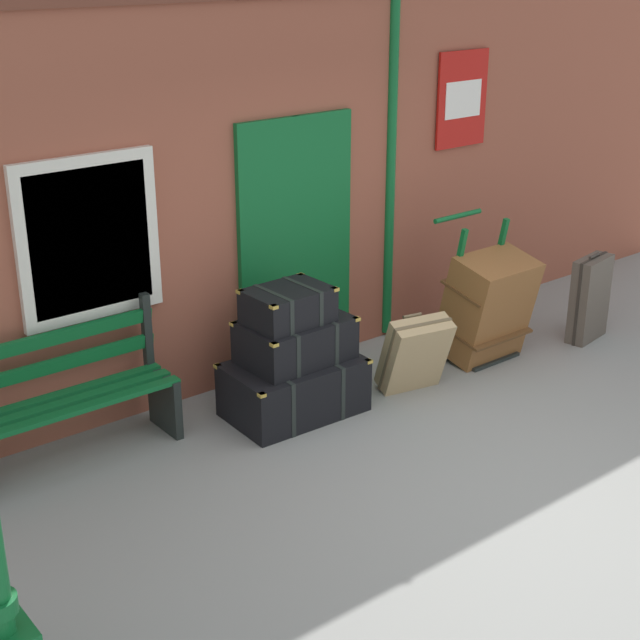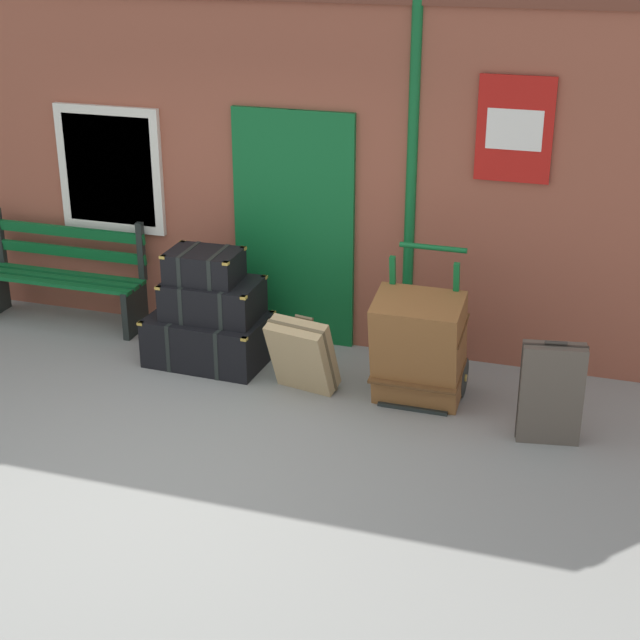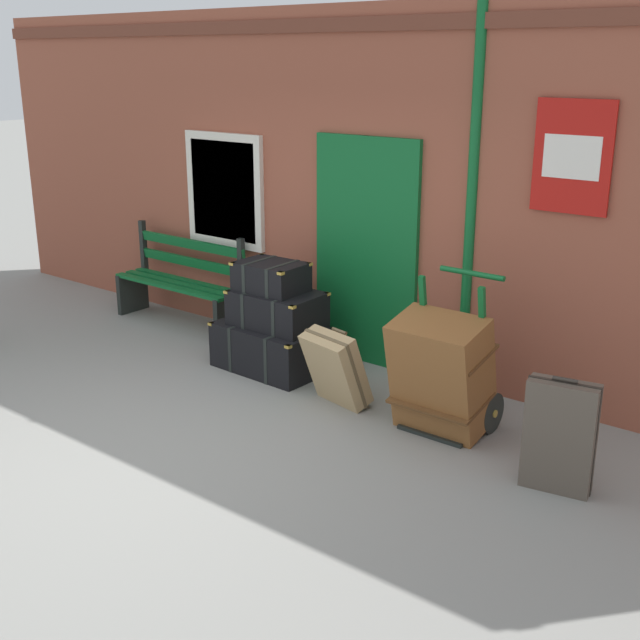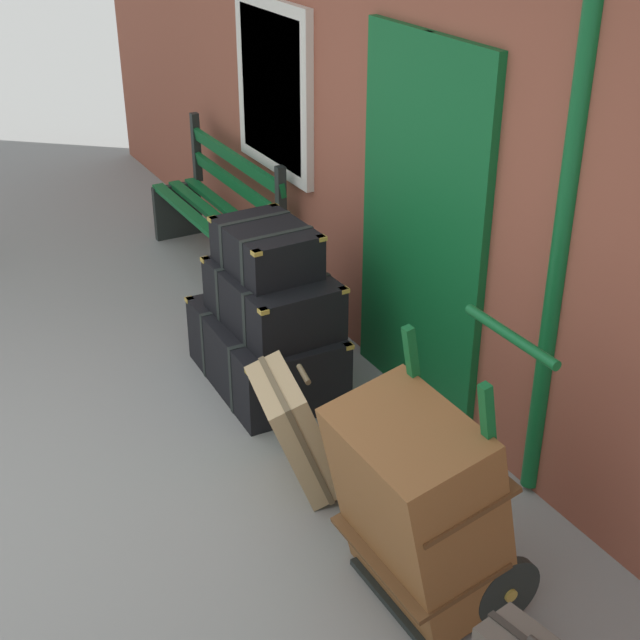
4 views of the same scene
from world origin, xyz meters
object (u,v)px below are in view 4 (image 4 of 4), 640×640
(platform_bench, at_px, (219,214))
(steamer_trunk_top, at_px, (266,248))
(porters_trolley, at_px, (450,530))
(large_brown_trunk, at_px, (419,506))
(steamer_trunk_base, at_px, (266,351))
(steamer_trunk_middle, at_px, (273,297))
(suitcase_olive, at_px, (296,430))

(platform_bench, xyz_separation_m, steamer_trunk_top, (1.64, -0.39, 0.43))
(steamer_trunk_top, bearing_deg, porters_trolley, -1.93)
(steamer_trunk_top, xyz_separation_m, large_brown_trunk, (1.92, -0.24, -0.39))
(steamer_trunk_base, relative_size, porters_trolley, 0.86)
(steamer_trunk_base, relative_size, steamer_trunk_middle, 1.26)
(platform_bench, bearing_deg, suitcase_olive, -15.43)
(steamer_trunk_base, bearing_deg, steamer_trunk_middle, 37.63)
(platform_bench, height_order, steamer_trunk_middle, platform_bench)
(steamer_trunk_top, distance_m, porters_trolley, 2.01)
(platform_bench, relative_size, porters_trolley, 1.33)
(porters_trolley, bearing_deg, steamer_trunk_base, 179.02)
(suitcase_olive, bearing_deg, steamer_trunk_base, 162.79)
(steamer_trunk_middle, xyz_separation_m, suitcase_olive, (0.92, -0.33, -0.25))
(steamer_trunk_middle, relative_size, steamer_trunk_top, 1.32)
(steamer_trunk_base, height_order, large_brown_trunk, large_brown_trunk)
(suitcase_olive, bearing_deg, large_brown_trunk, 5.76)
(steamer_trunk_top, xyz_separation_m, porters_trolley, (1.92, -0.06, -0.60))
(platform_bench, bearing_deg, porters_trolley, -7.35)
(large_brown_trunk, bearing_deg, porters_trolley, 90.00)
(platform_bench, bearing_deg, steamer_trunk_middle, -12.96)
(steamer_trunk_middle, height_order, steamer_trunk_top, steamer_trunk_top)
(steamer_trunk_top, height_order, large_brown_trunk, steamer_trunk_top)
(steamer_trunk_middle, distance_m, porters_trolley, 1.88)
(porters_trolley, xyz_separation_m, suitcase_olive, (-0.93, -0.27, 0.05))
(platform_bench, distance_m, steamer_trunk_top, 1.74)
(steamer_trunk_middle, distance_m, steamer_trunk_top, 0.30)
(steamer_trunk_top, height_order, porters_trolley, porters_trolley)
(suitcase_olive, bearing_deg, porters_trolley, 16.04)
(steamer_trunk_base, relative_size, large_brown_trunk, 1.08)
(platform_bench, height_order, porters_trolley, porters_trolley)
(porters_trolley, height_order, large_brown_trunk, porters_trolley)
(platform_bench, relative_size, large_brown_trunk, 1.68)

